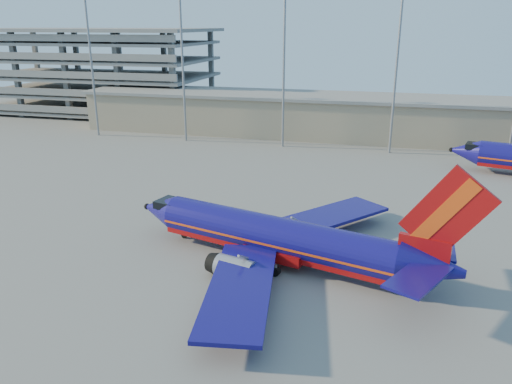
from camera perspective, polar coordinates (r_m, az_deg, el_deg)
ground at (r=53.41m, az=-2.01°, el=-6.21°), size 220.00×220.00×0.00m
terminal_building at (r=105.97m, az=12.50°, el=8.37°), size 122.00×16.00×8.50m
parking_garage at (r=142.89m, az=-17.92°, el=13.49°), size 62.00×32.00×21.40m
light_mast_row at (r=92.92m, az=9.50°, el=15.39°), size 101.60×1.60×28.65m
aircraft_main at (r=48.85m, az=3.04°, el=-5.35°), size 35.22×33.42×12.17m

